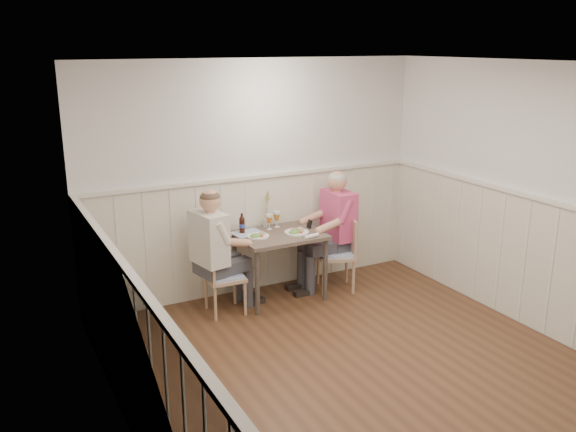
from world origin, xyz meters
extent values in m
plane|color=#4A2D1C|center=(0.00, 0.00, 0.00)|extent=(4.50, 4.50, 0.00)
cube|color=white|center=(0.00, 2.25, 1.30)|extent=(4.00, 0.04, 2.60)
cube|color=white|center=(-2.00, 0.00, 1.30)|extent=(0.04, 4.50, 2.60)
cube|color=white|center=(2.00, 0.00, 1.30)|extent=(0.04, 4.50, 2.60)
cube|color=white|center=(0.00, 0.00, 2.59)|extent=(4.00, 4.50, 0.02)
cube|color=white|center=(0.00, 2.23, 0.65)|extent=(3.98, 0.03, 1.30)
cube|color=white|center=(-1.99, 0.00, 0.65)|extent=(0.03, 4.48, 1.30)
cube|color=white|center=(1.99, 0.00, 0.65)|extent=(0.03, 4.48, 1.30)
cube|color=silver|center=(0.00, 2.22, 1.32)|extent=(3.98, 0.06, 0.04)
cube|color=silver|center=(-1.97, 0.00, 1.32)|extent=(0.06, 4.48, 0.04)
cube|color=silver|center=(1.97, 0.00, 1.32)|extent=(0.06, 4.48, 0.04)
cube|color=brown|center=(0.08, 1.84, 0.73)|extent=(0.92, 0.70, 0.04)
cylinder|color=#3F3833|center=(-0.33, 1.54, 0.35)|extent=(0.05, 0.05, 0.71)
cylinder|color=#3F3833|center=(-0.33, 2.14, 0.35)|extent=(0.05, 0.05, 0.71)
cylinder|color=#3F3833|center=(0.49, 1.54, 0.35)|extent=(0.05, 0.05, 0.71)
cylinder|color=#3F3833|center=(0.49, 2.14, 0.35)|extent=(0.05, 0.05, 0.71)
cube|color=tan|center=(0.76, 1.76, 0.41)|extent=(0.51, 0.51, 0.04)
cube|color=#536FBA|center=(0.76, 1.76, 0.44)|extent=(0.46, 0.46, 0.03)
cube|color=tan|center=(0.94, 1.70, 0.64)|extent=(0.16, 0.39, 0.42)
cylinder|color=tan|center=(0.87, 1.55, 0.20)|extent=(0.03, 0.03, 0.39)
cylinder|color=tan|center=(0.54, 1.66, 0.20)|extent=(0.03, 0.03, 0.39)
cylinder|color=tan|center=(0.98, 1.87, 0.20)|extent=(0.03, 0.03, 0.39)
cylinder|color=tan|center=(0.66, 1.98, 0.20)|extent=(0.03, 0.03, 0.39)
cube|color=tan|center=(-0.60, 1.77, 0.39)|extent=(0.40, 0.40, 0.04)
cube|color=#536FBA|center=(-0.60, 1.77, 0.42)|extent=(0.36, 0.36, 0.03)
cube|color=tan|center=(-0.77, 1.78, 0.60)|extent=(0.05, 0.38, 0.40)
cylinder|color=tan|center=(-0.75, 1.94, 0.18)|extent=(0.03, 0.03, 0.37)
cylinder|color=tan|center=(-0.43, 1.92, 0.18)|extent=(0.03, 0.03, 0.37)
cylinder|color=tan|center=(-0.77, 1.61, 0.18)|extent=(0.03, 0.03, 0.37)
cylinder|color=tan|center=(-0.45, 1.59, 0.18)|extent=(0.03, 0.03, 0.37)
cube|color=#3F3F47|center=(0.83, 1.86, 0.23)|extent=(0.45, 0.41, 0.46)
cube|color=#3F3F47|center=(0.63, 1.87, 0.52)|extent=(0.43, 0.37, 0.13)
cube|color=#E14193|center=(0.83, 1.86, 0.86)|extent=(0.25, 0.45, 0.56)
sphere|color=tan|center=(0.83, 1.86, 1.25)|extent=(0.22, 0.22, 0.22)
sphere|color=#A5A5A0|center=(0.83, 1.86, 1.29)|extent=(0.21, 0.21, 0.21)
cube|color=black|center=(0.47, 1.87, 0.86)|extent=(0.02, 0.07, 0.13)
cube|color=#3F3F47|center=(-0.73, 1.80, 0.22)|extent=(0.50, 0.47, 0.44)
cube|color=#3F3F47|center=(-0.53, 1.84, 0.50)|extent=(0.48, 0.43, 0.13)
cube|color=silver|center=(-0.73, 1.80, 0.84)|extent=(0.32, 0.47, 0.54)
sphere|color=tan|center=(-0.73, 1.80, 1.23)|extent=(0.22, 0.22, 0.22)
sphere|color=#4C3828|center=(-0.73, 1.80, 1.26)|extent=(0.21, 0.21, 0.21)
cylinder|color=white|center=(0.26, 1.77, 0.76)|extent=(0.27, 0.27, 0.02)
ellipsoid|color=#3F722D|center=(0.22, 1.74, 0.79)|extent=(0.13, 0.11, 0.05)
sphere|color=tan|center=(0.32, 1.78, 0.79)|extent=(0.04, 0.04, 0.04)
cube|color=brown|center=(0.28, 1.83, 0.77)|extent=(0.08, 0.05, 0.01)
cylinder|color=white|center=(0.33, 1.83, 0.78)|extent=(0.06, 0.06, 0.03)
cylinder|color=white|center=(-0.18, 1.85, 0.76)|extent=(0.24, 0.24, 0.02)
ellipsoid|color=#3F722D|center=(-0.21, 1.82, 0.79)|extent=(0.12, 0.10, 0.05)
sphere|color=tan|center=(-0.12, 1.86, 0.78)|extent=(0.03, 0.03, 0.03)
cylinder|color=silver|center=(0.16, 2.07, 0.75)|extent=(0.07, 0.07, 0.01)
cylinder|color=silver|center=(0.16, 2.07, 0.80)|extent=(0.01, 0.01, 0.08)
cone|color=#BC6C21|center=(0.16, 2.07, 0.87)|extent=(0.07, 0.07, 0.07)
cylinder|color=silver|center=(0.16, 2.07, 0.92)|extent=(0.07, 0.07, 0.03)
cylinder|color=silver|center=(0.05, 2.03, 0.75)|extent=(0.06, 0.06, 0.01)
cylinder|color=silver|center=(0.05, 2.03, 0.79)|extent=(0.01, 0.01, 0.08)
cone|color=#BC6C21|center=(0.05, 2.03, 0.86)|extent=(0.07, 0.07, 0.07)
cylinder|color=silver|center=(0.05, 2.03, 0.91)|extent=(0.07, 0.07, 0.03)
cylinder|color=black|center=(-0.27, 2.04, 0.83)|extent=(0.06, 0.06, 0.16)
cone|color=black|center=(-0.27, 2.04, 0.93)|extent=(0.06, 0.06, 0.04)
cylinder|color=black|center=(-0.27, 2.04, 0.96)|extent=(0.02, 0.02, 0.03)
cylinder|color=#2D3F95|center=(-0.27, 2.04, 0.84)|extent=(0.06, 0.06, 0.04)
cylinder|color=white|center=(0.32, 1.55, 0.77)|extent=(0.18, 0.07, 0.04)
cylinder|color=silver|center=(0.05, 2.13, 0.80)|extent=(0.05, 0.05, 0.09)
cylinder|color=tan|center=(0.05, 2.13, 0.95)|extent=(0.03, 0.03, 0.30)
cone|color=tan|center=(0.05, 2.13, 1.14)|extent=(0.04, 0.04, 0.10)
cube|color=#536FBA|center=(-0.22, 2.01, 0.75)|extent=(0.35, 0.29, 0.01)
camera|label=1|loc=(-2.76, -3.80, 2.75)|focal=38.00mm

